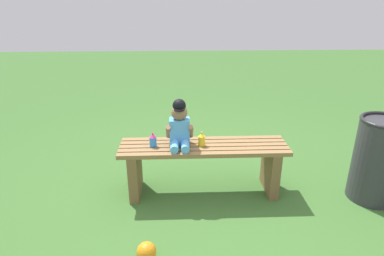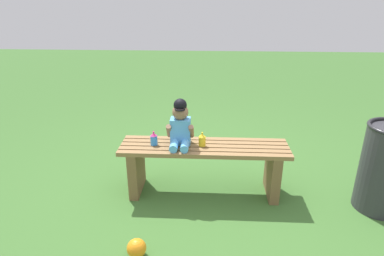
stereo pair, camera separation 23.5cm
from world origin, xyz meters
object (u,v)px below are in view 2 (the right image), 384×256
(park_bench, at_px, (204,162))
(toy_ball, at_px, (137,248))
(child_figure, at_px, (180,125))
(sippy_cup_left, at_px, (154,138))
(sippy_cup_right, at_px, (202,140))

(park_bench, relative_size, toy_ball, 10.82)
(child_figure, bearing_deg, park_bench, -4.31)
(park_bench, relative_size, sippy_cup_left, 11.65)
(sippy_cup_right, bearing_deg, sippy_cup_left, 180.00)
(sippy_cup_left, bearing_deg, park_bench, 0.90)
(child_figure, relative_size, toy_ball, 3.03)
(child_figure, height_order, sippy_cup_left, child_figure)
(sippy_cup_left, bearing_deg, child_figure, 5.61)
(park_bench, height_order, sippy_cup_left, sippy_cup_left)
(child_figure, height_order, sippy_cup_right, child_figure)
(child_figure, xyz_separation_m, sippy_cup_left, (-0.23, -0.02, -0.12))
(sippy_cup_left, relative_size, toy_ball, 0.93)
(park_bench, height_order, sippy_cup_right, sippy_cup_right)
(child_figure, xyz_separation_m, toy_ball, (-0.23, -0.84, -0.57))
(sippy_cup_left, height_order, toy_ball, sippy_cup_left)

